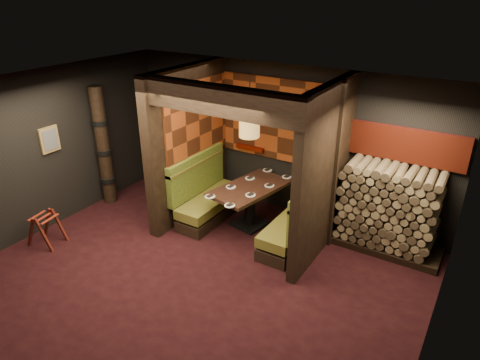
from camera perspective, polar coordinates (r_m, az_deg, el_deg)
name	(u,v)px	position (r m, az deg, el deg)	size (l,w,h in m)	color
floor	(195,278)	(6.81, -5.96, -12.87)	(6.50, 5.50, 0.02)	black
ceiling	(186,94)	(5.55, -7.28, 11.32)	(6.50, 5.50, 0.02)	black
wall_back	(281,140)	(8.19, 5.44, 5.39)	(6.50, 0.02, 2.85)	black
wall_front	(3,312)	(4.59, -29.05, -15.12)	(6.50, 0.02, 2.85)	black
wall_left	(45,151)	(8.33, -24.54, 3.52)	(0.02, 5.50, 2.85)	black
wall_right	(440,270)	(4.98, 25.12, -10.86)	(0.02, 5.50, 2.85)	black
partition_left	(188,144)	(8.00, -6.91, 4.84)	(0.20, 2.20, 2.85)	black
partition_right	(324,173)	(6.81, 11.13, 0.87)	(0.15, 2.10, 2.85)	black
header_beam	(216,100)	(6.16, -3.21, 10.62)	(2.85, 0.18, 0.44)	black
tapa_back_panel	(279,120)	(8.04, 5.23, 7.98)	(2.40, 0.06, 1.55)	#923B14
tapa_side_panel	(198,120)	(7.93, -5.59, 7.95)	(0.04, 1.85, 1.45)	#923B14
lacquer_shelf	(250,148)	(8.45, 1.40, 4.35)	(0.60, 0.12, 0.07)	#570D03
booth_bench_left	(207,198)	(8.19, -4.42, -2.39)	(0.68, 1.60, 1.14)	black
booth_bench_right	(297,225)	(7.35, 7.66, -5.96)	(0.68, 1.60, 1.14)	black
dining_table	(250,198)	(7.81, 1.35, -2.44)	(1.09, 1.63, 0.80)	black
place_settings	(250,186)	(7.70, 1.37, -0.81)	(0.94, 1.79, 0.03)	white
pendant_lamp	(249,124)	(7.23, 1.26, 7.49)	(0.35, 0.35, 1.09)	#A47B37
framed_picture	(50,140)	(8.28, -24.05, 4.95)	(0.05, 0.36, 0.46)	olive
luggage_rack	(45,227)	(8.12, -24.52, -5.77)	(0.64, 0.50, 0.63)	#4E170E
totem_column	(103,148)	(8.85, -17.76, 4.15)	(0.31, 0.31, 2.40)	black
firewood_stack	(392,210)	(7.44, 19.64, -3.83)	(1.73, 0.70, 1.50)	black
mosaic_header	(407,145)	(7.34, 21.40, 4.34)	(1.83, 0.10, 0.56)	maroon
bay_front_post	(335,169)	(7.01, 12.60, 1.43)	(0.08, 0.08, 2.85)	black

